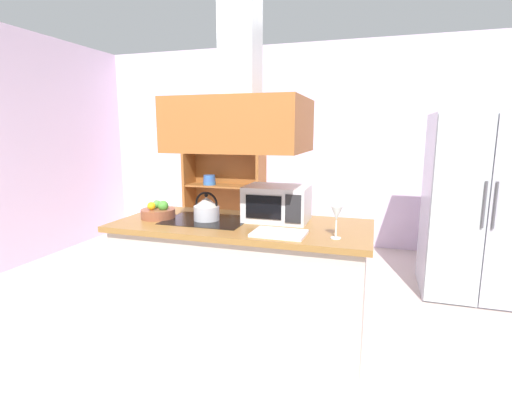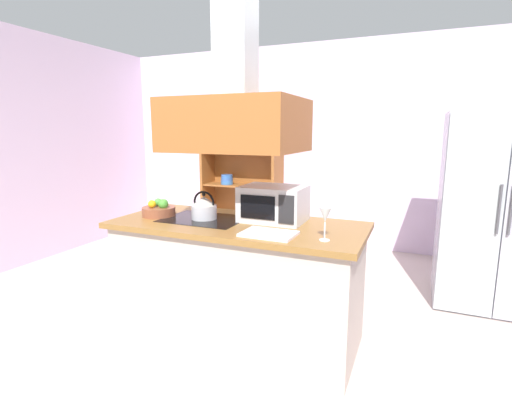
# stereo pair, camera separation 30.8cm
# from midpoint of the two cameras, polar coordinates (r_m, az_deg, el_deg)

# --- Properties ---
(ground_plane) EXTENTS (7.80, 7.80, 0.00)m
(ground_plane) POSITION_cam_midpoint_polar(r_m,az_deg,el_deg) (2.96, -8.06, -21.39)
(ground_plane) COLOR beige
(wall_back) EXTENTS (6.00, 0.12, 2.70)m
(wall_back) POSITION_cam_midpoint_polar(r_m,az_deg,el_deg) (5.39, 5.45, 8.14)
(wall_back) COLOR silver
(wall_back) RESTS_ON ground
(kitchen_island) EXTENTS (1.84, 0.81, 0.90)m
(kitchen_island) POSITION_cam_midpoint_polar(r_m,az_deg,el_deg) (2.92, -5.18, -11.84)
(kitchen_island) COLOR #C0B3A3
(kitchen_island) RESTS_ON ground
(range_hood) EXTENTS (0.90, 0.70, 1.29)m
(range_hood) POSITION_cam_midpoint_polar(r_m,az_deg,el_deg) (2.71, -5.63, 13.72)
(range_hood) COLOR #A15C29
(refrigerator) EXTENTS (0.90, 0.78, 1.72)m
(refrigerator) POSITION_cam_midpoint_polar(r_m,az_deg,el_deg) (4.07, 28.19, -0.74)
(refrigerator) COLOR #AEB5C5
(refrigerator) RESTS_ON ground
(dish_cabinet) EXTENTS (1.15, 0.40, 1.95)m
(dish_cabinet) POSITION_cam_midpoint_polar(r_m,az_deg,el_deg) (5.55, -6.22, 3.17)
(dish_cabinet) COLOR #935626
(dish_cabinet) RESTS_ON ground
(kettle) EXTENTS (0.19, 0.19, 0.21)m
(kettle) POSITION_cam_midpoint_polar(r_m,az_deg,el_deg) (2.88, -10.42, -1.12)
(kettle) COLOR silver
(kettle) RESTS_ON kitchen_island
(cutting_board) EXTENTS (0.35, 0.25, 0.02)m
(cutting_board) POSITION_cam_midpoint_polar(r_m,az_deg,el_deg) (2.46, -0.15, -4.89)
(cutting_board) COLOR white
(cutting_board) RESTS_ON kitchen_island
(microwave) EXTENTS (0.46, 0.35, 0.26)m
(microwave) POSITION_cam_midpoint_polar(r_m,az_deg,el_deg) (2.82, 0.04, -0.37)
(microwave) COLOR silver
(microwave) RESTS_ON kitchen_island
(wine_glass_on_counter) EXTENTS (0.08, 0.08, 0.21)m
(wine_glass_on_counter) POSITION_cam_midpoint_polar(r_m,az_deg,el_deg) (2.36, 8.26, -2.04)
(wine_glass_on_counter) COLOR silver
(wine_glass_on_counter) RESTS_ON kitchen_island
(fruit_bowl) EXTENTS (0.26, 0.26, 0.14)m
(fruit_bowl) POSITION_cam_midpoint_polar(r_m,az_deg,el_deg) (3.05, -17.16, -1.62)
(fruit_bowl) COLOR brown
(fruit_bowl) RESTS_ON kitchen_island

